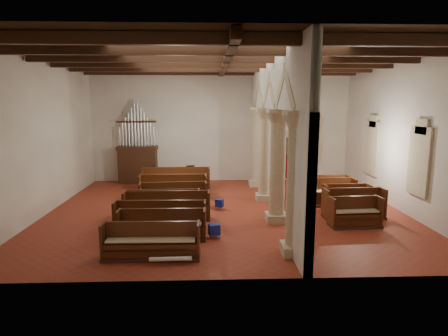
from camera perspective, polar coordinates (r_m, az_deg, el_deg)
floor at (r=15.19m, az=0.22°, el=-6.47°), size 14.00×14.00×0.00m
ceiling at (r=14.68m, az=0.23°, el=16.62°), size 14.00×14.00×0.00m
wall_back at (r=20.61m, az=-0.47°, el=6.33°), size 14.00×0.02×6.00m
wall_front at (r=8.68m, az=1.86°, el=1.42°), size 14.00×0.02×6.00m
wall_left at (r=15.96m, az=-25.85°, el=4.31°), size 0.02×12.00×6.00m
wall_right at (r=16.48m, az=25.42°, el=4.48°), size 0.02×12.00×6.00m
ceiling_beams at (r=14.66m, az=0.23°, el=15.92°), size 13.80×11.80×0.30m
arcade at (r=14.78m, az=7.27°, el=7.03°), size 0.90×11.90×6.00m
window_right_a at (r=15.25m, az=27.71°, el=0.91°), size 0.03×1.00×2.20m
window_right_b at (r=18.79m, az=21.70°, el=2.83°), size 0.03×1.00×2.20m
window_back at (r=21.39m, az=13.08°, el=4.05°), size 1.00×0.03×2.20m
pipe_organ at (r=20.64m, az=-13.01°, el=1.53°), size 2.10×0.85×4.40m
lectern at (r=19.94m, az=-5.17°, el=-1.24°), size 0.50×0.52×1.07m
dossal_curtain at (r=21.12m, az=9.08°, el=1.28°), size 1.80×0.07×2.17m
processional_banner at (r=20.82m, az=10.13°, el=0.19°), size 0.60×0.77×2.63m
hymnal_box_a at (r=11.08m, az=-8.34°, el=-11.38°), size 0.44×0.40×0.36m
hymnal_box_b at (r=12.17m, az=-1.50°, el=-9.34°), size 0.41×0.36×0.34m
hymnal_box_c at (r=15.29m, az=-0.69°, el=-5.36°), size 0.38×0.34×0.31m
tube_heater_a at (r=10.40m, az=-8.14°, el=-13.54°), size 1.14×0.14×0.11m
tube_heater_b at (r=12.06m, az=-5.47°, el=-10.12°), size 0.95×0.28×0.09m
nave_pew_0 at (r=10.82m, az=-11.00°, el=-11.67°), size 2.71×0.70×1.01m
nave_pew_1 at (r=12.15m, az=-9.43°, el=-9.26°), size 2.76×0.65×0.97m
nave_pew_2 at (r=13.03m, az=-9.67°, el=-7.90°), size 3.13×0.74×1.00m
nave_pew_3 at (r=14.12m, az=-8.67°, el=-6.40°), size 3.19×0.73×1.06m
nave_pew_4 at (r=14.85m, az=-9.39°, el=-5.74°), size 2.95×0.72×0.95m
nave_pew_5 at (r=15.75m, az=-7.72°, el=-4.68°), size 2.82×0.88×1.03m
nave_pew_6 at (r=16.99m, az=-7.76°, el=-3.53°), size 3.02×0.77×1.10m
nave_pew_7 at (r=17.72m, az=-7.69°, el=-3.09°), size 3.08×0.68×1.00m
nave_pew_8 at (r=18.72m, az=-7.30°, el=-2.24°), size 3.35×0.75×1.13m
aisle_pew_0 at (r=13.96m, az=19.31°, el=-6.99°), size 1.81×0.82×1.06m
aisle_pew_1 at (r=14.92m, az=19.18°, el=-5.82°), size 2.30×0.87×1.13m
aisle_pew_2 at (r=15.83m, az=18.14°, el=-4.93°), size 1.88×0.81×1.08m
aisle_pew_3 at (r=16.49m, az=16.10°, el=-4.15°), size 1.93×0.85×1.15m
aisle_pew_4 at (r=17.36m, az=15.04°, el=-3.49°), size 2.13×0.74×1.09m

